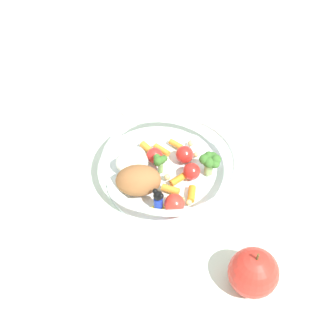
# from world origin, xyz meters

# --- Properties ---
(ground_plane) EXTENTS (2.40, 2.40, 0.00)m
(ground_plane) POSITION_xyz_m (0.00, 0.00, 0.00)
(ground_plane) COLOR silver
(food_container) EXTENTS (0.23, 0.23, 0.06)m
(food_container) POSITION_xyz_m (0.01, 0.01, 0.03)
(food_container) COLOR white
(food_container) RESTS_ON ground_plane
(loose_apple) EXTENTS (0.07, 0.07, 0.08)m
(loose_apple) POSITION_xyz_m (0.05, 0.25, 0.04)
(loose_apple) COLOR red
(loose_apple) RESTS_ON ground_plane
(folded_napkin) EXTENTS (0.15, 0.15, 0.01)m
(folded_napkin) POSITION_xyz_m (-0.11, -0.20, 0.00)
(folded_napkin) COLOR silver
(folded_napkin) RESTS_ON ground_plane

